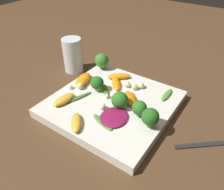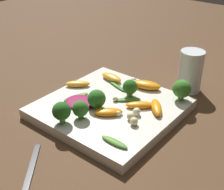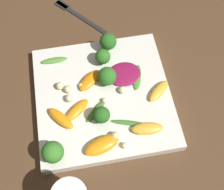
# 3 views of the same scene
# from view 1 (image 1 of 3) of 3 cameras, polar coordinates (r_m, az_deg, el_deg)

# --- Properties ---
(ground_plane) EXTENTS (2.40, 2.40, 0.00)m
(ground_plane) POSITION_cam_1_polar(r_m,az_deg,el_deg) (0.59, 0.11, -3.25)
(ground_plane) COLOR #4C331E
(plate) EXTENTS (0.30, 0.30, 0.02)m
(plate) POSITION_cam_1_polar(r_m,az_deg,el_deg) (0.58, 0.11, -2.32)
(plate) COLOR silver
(plate) RESTS_ON ground_plane
(drinking_glass) EXTENTS (0.06, 0.06, 0.11)m
(drinking_glass) POSITION_cam_1_polar(r_m,az_deg,el_deg) (0.74, -10.21, 10.21)
(drinking_glass) COLOR white
(drinking_glass) RESTS_ON ground_plane
(fork) EXTENTS (0.14, 0.13, 0.01)m
(fork) POSITION_cam_1_polar(r_m,az_deg,el_deg) (0.55, 26.77, -11.06)
(fork) COLOR #262628
(fork) RESTS_ON ground_plane
(radicchio_leaf_0) EXTENTS (0.07, 0.08, 0.01)m
(radicchio_leaf_0) POSITION_cam_1_polar(r_m,az_deg,el_deg) (0.51, 0.49, -5.77)
(radicchio_leaf_0) COLOR maroon
(radicchio_leaf_0) RESTS_ON plate
(orange_segment_0) EXTENTS (0.07, 0.06, 0.02)m
(orange_segment_0) POSITION_cam_1_polar(r_m,az_deg,el_deg) (0.65, 1.79, 4.90)
(orange_segment_0) COLOR orange
(orange_segment_0) RESTS_ON plate
(orange_segment_1) EXTENTS (0.06, 0.07, 0.01)m
(orange_segment_1) POSITION_cam_1_polar(r_m,az_deg,el_deg) (0.62, 1.02, 3.06)
(orange_segment_1) COLOR orange
(orange_segment_1) RESTS_ON plate
(orange_segment_2) EXTENTS (0.06, 0.06, 0.01)m
(orange_segment_2) POSITION_cam_1_polar(r_m,az_deg,el_deg) (0.50, -9.38, -7.09)
(orange_segment_2) COLOR #FCAD33
(orange_segment_2) RESTS_ON plate
(orange_segment_3) EXTENTS (0.06, 0.07, 0.01)m
(orange_segment_3) POSITION_cam_1_polar(r_m,az_deg,el_deg) (0.57, 4.72, -0.85)
(orange_segment_3) COLOR orange
(orange_segment_3) RESTS_ON plate
(orange_segment_4) EXTENTS (0.03, 0.07, 0.02)m
(orange_segment_4) POSITION_cam_1_polar(r_m,az_deg,el_deg) (0.57, -12.46, -1.12)
(orange_segment_4) COLOR #FCAD33
(orange_segment_4) RESTS_ON plate
(orange_segment_5) EXTENTS (0.05, 0.08, 0.02)m
(orange_segment_5) POSITION_cam_1_polar(r_m,az_deg,el_deg) (0.64, -7.53, 4.01)
(orange_segment_5) COLOR orange
(orange_segment_5) RESTS_ON plate
(broccoli_floret_0) EXTENTS (0.04, 0.04, 0.04)m
(broccoli_floret_0) POSITION_cam_1_polar(r_m,az_deg,el_deg) (0.53, 2.03, -1.36)
(broccoli_floret_0) COLOR #7A9E51
(broccoli_floret_0) RESTS_ON plate
(broccoli_floret_1) EXTENTS (0.04, 0.04, 0.05)m
(broccoli_floret_1) POSITION_cam_1_polar(r_m,az_deg,el_deg) (0.70, -2.72, 8.94)
(broccoli_floret_1) COLOR #7A9E51
(broccoli_floret_1) RESTS_ON plate
(broccoli_floret_2) EXTENTS (0.04, 0.04, 0.04)m
(broccoli_floret_2) POSITION_cam_1_polar(r_m,az_deg,el_deg) (0.51, 7.16, -3.41)
(broccoli_floret_2) COLOR #7A9E51
(broccoli_floret_2) RESTS_ON plate
(broccoli_floret_3) EXTENTS (0.04, 0.04, 0.04)m
(broccoli_floret_3) POSITION_cam_1_polar(r_m,az_deg,el_deg) (0.59, -3.91, 3.10)
(broccoli_floret_3) COLOR #84AD5B
(broccoli_floret_3) RESTS_ON plate
(broccoli_floret_4) EXTENTS (0.04, 0.04, 0.05)m
(broccoli_floret_4) POSITION_cam_1_polar(r_m,az_deg,el_deg) (0.49, 9.96, -5.71)
(broccoli_floret_4) COLOR #84AD5B
(broccoli_floret_4) RESTS_ON plate
(arugula_sprig_0) EXTENTS (0.07, 0.04, 0.01)m
(arugula_sprig_0) POSITION_cam_1_polar(r_m,az_deg,el_deg) (0.50, -2.50, -7.08)
(arugula_sprig_0) COLOR #47842D
(arugula_sprig_0) RESTS_ON plate
(arugula_sprig_1) EXTENTS (0.06, 0.06, 0.01)m
(arugula_sprig_1) POSITION_cam_1_polar(r_m,az_deg,el_deg) (0.60, -1.67, 1.16)
(arugula_sprig_1) COLOR #3D7528
(arugula_sprig_1) RESTS_ON plate
(arugula_sprig_2) EXTENTS (0.03, 0.07, 0.01)m
(arugula_sprig_2) POSITION_cam_1_polar(r_m,az_deg,el_deg) (0.58, -8.53, -0.58)
(arugula_sprig_2) COLOR #3D7528
(arugula_sprig_2) RESTS_ON plate
(arugula_sprig_3) EXTENTS (0.02, 0.06, 0.01)m
(arugula_sprig_3) POSITION_cam_1_polar(r_m,az_deg,el_deg) (0.60, 14.14, 0.09)
(arugula_sprig_3) COLOR #518E33
(arugula_sprig_3) RESTS_ON plate
(macadamia_nut_0) EXTENTS (0.02, 0.02, 0.02)m
(macadamia_nut_0) POSITION_cam_1_polar(r_m,az_deg,el_deg) (0.62, 7.62, 2.50)
(macadamia_nut_0) COLOR beige
(macadamia_nut_0) RESTS_ON plate
(macadamia_nut_1) EXTENTS (0.02, 0.02, 0.02)m
(macadamia_nut_1) POSITION_cam_1_polar(r_m,az_deg,el_deg) (0.61, 5.93, 2.12)
(macadamia_nut_1) COLOR beige
(macadamia_nut_1) RESTS_ON plate
(macadamia_nut_2) EXTENTS (0.01, 0.01, 0.01)m
(macadamia_nut_2) POSITION_cam_1_polar(r_m,az_deg,el_deg) (0.62, -10.79, 2.12)
(macadamia_nut_2) COLOR beige
(macadamia_nut_2) RESTS_ON plate
(macadamia_nut_3) EXTENTS (0.01, 0.01, 0.01)m
(macadamia_nut_3) POSITION_cam_1_polar(r_m,az_deg,el_deg) (0.57, -1.47, -0.39)
(macadamia_nut_3) COLOR beige
(macadamia_nut_3) RESTS_ON plate
(macadamia_nut_4) EXTENTS (0.02, 0.02, 0.02)m
(macadamia_nut_4) POSITION_cam_1_polar(r_m,az_deg,el_deg) (0.62, 4.28, 2.69)
(macadamia_nut_4) COLOR beige
(macadamia_nut_4) RESTS_ON plate
(macadamia_nut_5) EXTENTS (0.01, 0.01, 0.01)m
(macadamia_nut_5) POSITION_cam_1_polar(r_m,az_deg,el_deg) (0.59, 4.88, 0.37)
(macadamia_nut_5) COLOR beige
(macadamia_nut_5) RESTS_ON plate
(macadamia_nut_6) EXTENTS (0.02, 0.02, 0.02)m
(macadamia_nut_6) POSITION_cam_1_polar(r_m,az_deg,el_deg) (0.61, -8.31, 2.33)
(macadamia_nut_6) COLOR beige
(macadamia_nut_6) RESTS_ON plate
(macadamia_nut_7) EXTENTS (0.02, 0.02, 0.02)m
(macadamia_nut_7) POSITION_cam_1_polar(r_m,az_deg,el_deg) (0.54, -2.14, -3.16)
(macadamia_nut_7) COLOR beige
(macadamia_nut_7) RESTS_ON plate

